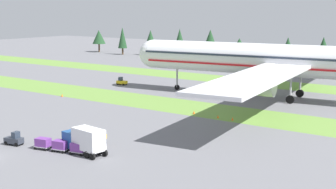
{
  "coord_description": "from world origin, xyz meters",
  "views": [
    {
      "loc": [
        54.92,
        -35.47,
        19.21
      ],
      "look_at": [
        5.37,
        33.86,
        4.0
      ],
      "focal_mm": 52.31,
      "sensor_mm": 36.0,
      "label": 1
    }
  ],
  "objects": [
    {
      "name": "taxiway_marker_1",
      "position": [
        -24.87,
        36.43,
        0.32
      ],
      "size": [
        0.44,
        0.44,
        0.65
      ],
      "primitive_type": "cone",
      "color": "orange",
      "rests_on": "ground"
    },
    {
      "name": "taxiway_marker_2",
      "position": [
        13.22,
        38.02,
        0.27
      ],
      "size": [
        0.44,
        0.44,
        0.54
      ],
      "primitive_type": "cone",
      "color": "orange",
      "rests_on": "ground"
    },
    {
      "name": "distant_tree_line",
      "position": [
        2.64,
        118.79,
        6.74
      ],
      "size": [
        192.58,
        11.27,
        11.92
      ],
      "color": "#4C3823",
      "rests_on": "ground"
    },
    {
      "name": "cargo_dolly_second",
      "position": [
        6.1,
        7.9,
        0.92
      ],
      "size": [
        2.46,
        1.91,
        1.55
      ],
      "rotation": [
        0.0,
        0.0,
        1.77
      ],
      "color": "#A3A3A8",
      "rests_on": "ground"
    },
    {
      "name": "pushback_tractor",
      "position": [
        -25.2,
        56.57,
        0.81
      ],
      "size": [
        2.74,
        1.61,
        1.97
      ],
      "rotation": [
        0.0,
        0.0,
        4.84
      ],
      "color": "yellow",
      "rests_on": "ground"
    },
    {
      "name": "catering_truck",
      "position": [
        9.37,
        9.16,
        1.95
      ],
      "size": [
        7.2,
        3.2,
        3.58
      ],
      "rotation": [
        0.0,
        0.0,
        1.44
      ],
      "color": "#1E4C8E",
      "rests_on": "ground"
    },
    {
      "name": "taxiway_marker_3",
      "position": [
        7.94,
        38.42,
        0.32
      ],
      "size": [
        0.44,
        0.44,
        0.64
      ],
      "primitive_type": "cone",
      "color": "orange",
      "rests_on": "ground"
    },
    {
      "name": "cargo_dolly_lead",
      "position": [
        3.26,
        7.31,
        0.92
      ],
      "size": [
        2.46,
        1.91,
        1.55
      ],
      "rotation": [
        0.0,
        0.0,
        1.77
      ],
      "color": "#A3A3A8",
      "rests_on": "ground"
    },
    {
      "name": "ground_crew_marshaller",
      "position": [
        8.59,
        14.05,
        0.95
      ],
      "size": [
        0.36,
        0.56,
        1.74
      ],
      "rotation": [
        0.0,
        0.0,
        4.58
      ],
      "color": "black",
      "rests_on": "ground"
    },
    {
      "name": "baggage_tug",
      "position": [
        -1.67,
        6.29,
        0.81
      ],
      "size": [
        2.81,
        1.8,
        1.97
      ],
      "rotation": [
        0.0,
        0.0,
        1.77
      ],
      "color": "#2D333D",
      "rests_on": "ground"
    },
    {
      "name": "cargo_dolly_third",
      "position": [
        8.94,
        8.48,
        0.92
      ],
      "size": [
        2.46,
        1.91,
        1.55
      ],
      "rotation": [
        0.0,
        0.0,
        1.77
      ],
      "color": "#A3A3A8",
      "rests_on": "ground"
    },
    {
      "name": "taxiway_marker_0",
      "position": [
        16.14,
        37.92,
        0.28
      ],
      "size": [
        0.44,
        0.44,
        0.55
      ],
      "primitive_type": "cone",
      "color": "orange",
      "rests_on": "ground"
    },
    {
      "name": "grass_strip_near",
      "position": [
        0.0,
        42.91,
        0.0
      ],
      "size": [
        320.0,
        12.53,
        0.01
      ],
      "primitive_type": "cube",
      "color": "olive",
      "rests_on": "ground"
    },
    {
      "name": "airliner",
      "position": [
        15.83,
        61.73,
        8.29
      ],
      "size": [
        70.72,
        87.14,
        23.13
      ],
      "rotation": [
        0.0,
        0.0,
        1.7
      ],
      "color": "silver",
      "rests_on": "ground"
    },
    {
      "name": "grass_strip_far",
      "position": [
        0.0,
        79.96,
        0.0
      ],
      "size": [
        320.0,
        12.53,
        0.01
      ],
      "primitive_type": "cube",
      "color": "olive",
      "rests_on": "ground"
    }
  ]
}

